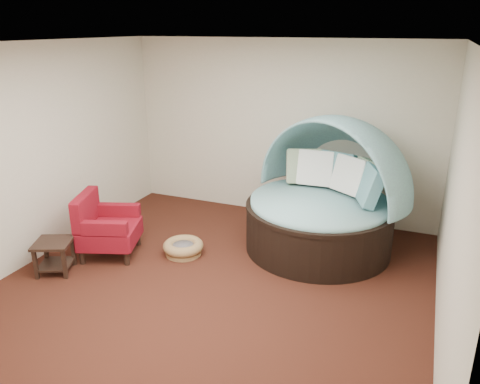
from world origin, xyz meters
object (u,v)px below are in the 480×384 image
at_px(canopy_daybed, 326,189).
at_px(pet_basket, 183,247).
at_px(red_armchair, 105,227).
at_px(side_table, 54,252).

bearing_deg(canopy_daybed, pet_basket, -125.90).
height_order(red_armchair, side_table, red_armchair).
relative_size(pet_basket, red_armchair, 0.65).
bearing_deg(pet_basket, red_armchair, -158.54).
xyz_separation_m(canopy_daybed, side_table, (-2.98, -2.03, -0.59)).
bearing_deg(red_armchair, side_table, -133.48).
distance_m(pet_basket, side_table, 1.65).
bearing_deg(canopy_daybed, side_table, -121.69).
xyz_separation_m(red_armchair, side_table, (-0.29, -0.66, -0.13)).
distance_m(canopy_daybed, red_armchair, 3.05).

